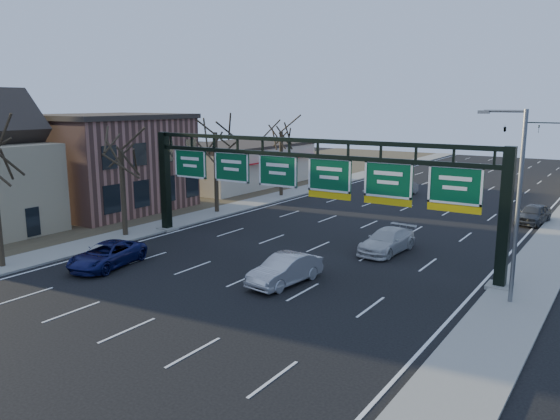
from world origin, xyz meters
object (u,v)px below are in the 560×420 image
Objects in this scene: car_blue_suv at (107,255)px; car_white_wagon at (387,241)px; car_silver_sedan at (285,270)px; sign_gantry at (305,180)px.

car_white_wagon reaches higher than car_blue_suv.
car_blue_suv is 10.63m from car_silver_sedan.
sign_gantry is 6.97m from car_silver_sedan.
car_silver_sedan is 8.89m from car_white_wagon.
sign_gantry is 12.40m from car_blue_suv.
car_white_wagon is (2.02, 8.66, -0.03)m from car_silver_sedan.
sign_gantry is 5.33× the size of car_silver_sedan.
car_blue_suv is 16.94m from car_white_wagon.
sign_gantry is at bearing 35.33° from car_blue_suv.
car_white_wagon is (12.18, 11.77, 0.03)m from car_blue_suv.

